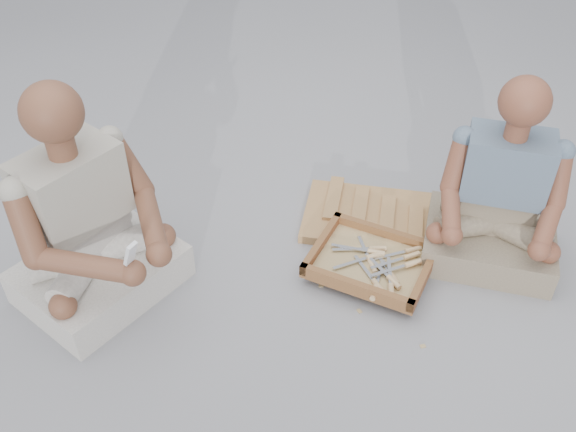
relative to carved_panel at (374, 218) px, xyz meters
The scene contains 27 objects.
ground 0.66m from the carved_panel, 99.63° to the right, with size 60.00×60.00×0.00m, color #96969B.
carved_panel is the anchor object (origin of this frame).
tool_tray 0.33m from the carved_panel, 66.71° to the right, with size 0.50×0.42×0.06m.
chisel_0 0.29m from the carved_panel, 36.00° to the right, with size 0.16×0.18×0.02m.
chisel_1 0.27m from the carved_panel, 66.54° to the right, with size 0.19×0.14×0.02m.
chisel_2 0.48m from the carved_panel, 56.88° to the right, with size 0.12×0.20×0.02m.
chisel_3 0.34m from the carved_panel, 66.75° to the right, with size 0.17×0.17×0.02m.
chisel_4 0.44m from the carved_panel, 56.20° to the right, with size 0.20×0.12×0.02m.
chisel_5 0.45m from the carved_panel, 64.02° to the right, with size 0.19×0.14×0.02m.
chisel_6 0.33m from the carved_panel, 41.09° to the right, with size 0.14×0.19×0.02m.
chisel_7 0.32m from the carved_panel, 68.09° to the right, with size 0.14×0.19×0.02m.
chisel_8 0.29m from the carved_panel, 67.53° to the right, with size 0.22×0.08×0.02m.
chisel_9 0.38m from the carved_panel, 43.53° to the right, with size 0.15×0.19×0.02m.
chisel_10 0.48m from the carved_panel, 63.94° to the right, with size 0.07×0.22×0.02m.
chisel_11 0.40m from the carved_panel, 55.12° to the right, with size 0.18×0.15×0.02m.
wood_chip_0 0.54m from the carved_panel, 69.75° to the right, with size 0.02×0.01×0.00m, color tan.
wood_chip_1 0.08m from the carved_panel, ahead, with size 0.02×0.01×0.00m, color tan.
wood_chip_2 0.36m from the carved_panel, 51.65° to the right, with size 0.02×0.01×0.00m, color tan.
wood_chip_3 0.29m from the carved_panel, 44.58° to the right, with size 0.02×0.01×0.00m, color tan.
wood_chip_4 0.46m from the carved_panel, 50.77° to the right, with size 0.02×0.01×0.00m, color tan.
wood_chip_5 0.47m from the carved_panel, 90.35° to the right, with size 0.02×0.01×0.00m, color tan.
wood_chip_6 0.40m from the carved_panel, ahead, with size 0.02×0.01×0.00m, color tan.
wood_chip_7 0.71m from the carved_panel, 49.47° to the right, with size 0.02×0.01×0.00m, color tan.
wood_chip_8 0.09m from the carved_panel, ahead, with size 0.02×0.01×0.00m, color tan.
craftsman 1.22m from the carved_panel, 128.44° to the right, with size 0.63×0.62×0.89m.
companion 0.55m from the carved_panel, ahead, with size 0.61×0.54×0.81m.
mobile_phone 1.18m from the carved_panel, 112.12° to the right, with size 0.05×0.04×0.10m.
Camera 1 is at (0.93, -1.40, 1.86)m, focal length 40.00 mm.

